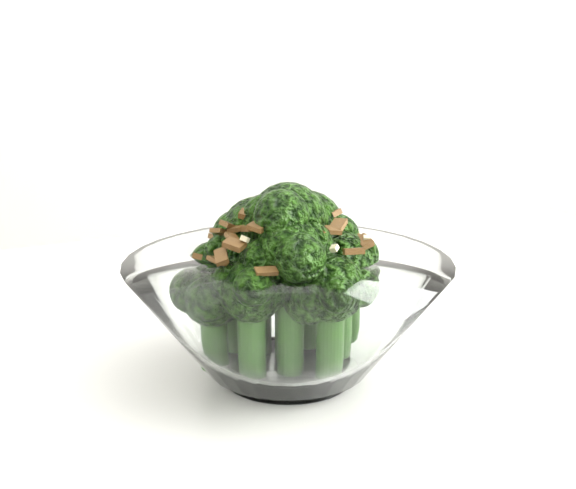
{
  "coord_description": "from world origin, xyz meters",
  "views": [
    {
      "loc": [
        0.16,
        -0.28,
        0.96
      ],
      "look_at": [
        0.19,
        0.17,
        0.83
      ],
      "focal_mm": 50.0,
      "sensor_mm": 36.0,
      "label": 1
    }
  ],
  "objects": [
    {
      "name": "broccoli_dish",
      "position": [
        0.19,
        0.17,
        0.8
      ],
      "size": [
        0.2,
        0.2,
        0.12
      ],
      "color": "white",
      "rests_on": "table"
    }
  ]
}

